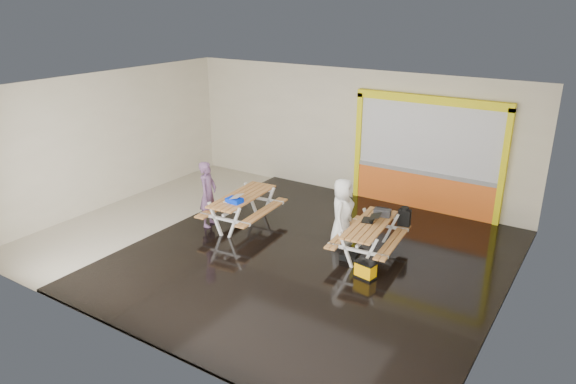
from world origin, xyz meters
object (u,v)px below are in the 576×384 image
Objects in this scene: picnic_table_right at (370,231)px; laptop_right at (371,219)px; person_left at (208,194)px; blue_pouch at (234,200)px; fluke_bag at (365,270)px; laptop_left at (233,199)px; backpack at (405,216)px; dark_case at (349,256)px; person_right at (342,214)px; toolbox at (382,213)px; picnic_table_left at (243,203)px.

picnic_table_right is 0.27m from laptop_right.
person_left reaches higher than blue_pouch.
fluke_bag is at bearing -68.76° from picnic_table_right.
blue_pouch is (0.09, -0.06, -0.00)m from laptop_left.
laptop_left is at bearing -166.46° from laptop_right.
blue_pouch reaches higher than fluke_bag.
backpack reaches higher than dark_case.
laptop_right is (0.65, 0.05, 0.02)m from person_right.
picnic_table_right is at bearing 10.98° from laptop_left.
fluke_bag is (0.33, -1.49, -0.63)m from toolbox.
laptop_left is 3.21m from laptop_right.
toolbox is at bearing -89.72° from person_left.
blue_pouch is (0.81, -0.01, 0.01)m from person_left.
picnic_table_right is at bearing -109.87° from person_right.
picnic_table_right is 3.24m from laptop_left.
picnic_table_left is at bearing 168.05° from fluke_bag.
person_right is 4.16× the size of toolbox.
fluke_bag is at bearing -110.57° from person_left.
fluke_bag is (0.38, -0.97, -0.37)m from picnic_table_right.
person_left is 4.33m from fluke_bag.
picnic_table_left is 0.47m from laptop_left.
person_right reaches higher than toolbox.
person_left is 1.00× the size of person_right.
person_left reaches higher than picnic_table_right.
blue_pouch is 0.82× the size of backpack.
laptop_left is 3.62m from fluke_bag.
picnic_table_right is at bearing -69.18° from laptop_right.
picnic_table_right is 3.96m from person_left.
dark_case is (-0.19, -0.59, -0.70)m from laptop_right.
person_right is (2.52, 0.30, 0.18)m from picnic_table_left.
backpack is at bearing -66.19° from person_right.
picnic_table_right is at bearing 3.75° from picnic_table_left.
laptop_left is at bearing 143.09° from blue_pouch.
laptop_left and toolbox have the same top height.
laptop_right reaches higher than fluke_bag.
laptop_right is at bearing 111.19° from fluke_bag.
laptop_left reaches higher than picnic_table_left.
fluke_bag is (-0.04, -1.88, -0.48)m from backpack.
fluke_bag is (3.55, -0.36, -0.64)m from laptop_left.
person_left is at bearing 90.69° from person_right.
fluke_bag is at bearing -147.16° from person_right.
person_left is 3.65× the size of laptop_left.
picnic_table_right is 0.58m from toolbox.
toolbox is at bearing 19.44° from laptop_left.
person_left is 3.66× the size of backpack.
blue_pouch is at bearing -159.04° from toolbox.
backpack reaches higher than fluke_bag.
picnic_table_right is 3.17m from blue_pouch.
picnic_table_right is 1.10m from fluke_bag.
picnic_table_left is 0.85m from person_left.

